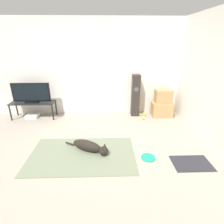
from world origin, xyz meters
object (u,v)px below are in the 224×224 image
at_px(cardboard_box_upper, 163,96).
at_px(tennis_ball_near_speaker, 143,118).
at_px(tv, 31,93).
at_px(tennis_ball_by_boxes, 145,114).
at_px(game_console, 32,116).
at_px(dog, 90,146).
at_px(tennis_ball_loose_on_carpet, 140,115).
at_px(cardboard_box_lower, 162,109).
at_px(floor_speaker, 135,96).
at_px(tv_stand, 33,104).
at_px(frisbee, 148,157).

relative_size(cardboard_box_upper, tennis_ball_near_speaker, 6.66).
distance_m(tv, tennis_ball_by_boxes, 3.14).
bearing_deg(game_console, dog, -43.99).
bearing_deg(tennis_ball_near_speaker, tennis_ball_by_boxes, 70.56).
relative_size(tennis_ball_near_speaker, tennis_ball_loose_on_carpet, 1.00).
relative_size(cardboard_box_lower, floor_speaker, 0.48).
height_order(dog, tv_stand, tv_stand).
height_order(tv_stand, tennis_ball_loose_on_carpet, tv_stand).
relative_size(dog, tennis_ball_loose_on_carpet, 13.05).
relative_size(tv_stand, tennis_ball_near_speaker, 17.59).
bearing_deg(game_console, cardboard_box_lower, 0.30).
height_order(dog, tv, tv).
relative_size(dog, floor_speaker, 0.75).
relative_size(tv_stand, tv, 1.18).
height_order(frisbee, tv_stand, tv_stand).
xyz_separation_m(dog, tv_stand, (-1.66, 1.68, 0.28)).
bearing_deg(game_console, tv_stand, 0.72).
bearing_deg(cardboard_box_lower, tennis_ball_by_boxes, 176.88).
height_order(tv, tennis_ball_by_boxes, tv).
distance_m(floor_speaker, tennis_ball_by_boxes, 0.62).
bearing_deg(cardboard_box_upper, tennis_ball_by_boxes, 179.20).
relative_size(tennis_ball_by_boxes, tennis_ball_loose_on_carpet, 1.00).
bearing_deg(floor_speaker, dog, -122.27).
xyz_separation_m(dog, tennis_ball_by_boxes, (1.41, 1.72, -0.08)).
height_order(tennis_ball_loose_on_carpet, game_console, game_console).
height_order(cardboard_box_upper, tennis_ball_loose_on_carpet, cardboard_box_upper).
distance_m(dog, tennis_ball_near_speaker, 1.96).
bearing_deg(frisbee, dog, 167.74).
bearing_deg(tennis_ball_loose_on_carpet, dog, -126.76).
bearing_deg(tv_stand, cardboard_box_lower, 0.29).
xyz_separation_m(frisbee, floor_speaker, (0.05, 2.01, 0.56)).
height_order(tennis_ball_by_boxes, tennis_ball_loose_on_carpet, same).
bearing_deg(tv_stand, floor_speaker, 2.04).
relative_size(dog, tennis_ball_near_speaker, 13.05).
relative_size(tennis_ball_by_boxes, game_console, 0.21).
distance_m(frisbee, cardboard_box_upper, 2.18).
bearing_deg(tv, tennis_ball_by_boxes, 0.75).
bearing_deg(frisbee, cardboard_box_upper, 67.42).
distance_m(tennis_ball_near_speaker, game_console, 3.06).
bearing_deg(tv, tennis_ball_near_speaker, -4.33).
xyz_separation_m(frisbee, cardboard_box_lower, (0.80, 1.93, 0.18)).
relative_size(frisbee, game_console, 0.81).
xyz_separation_m(tv_stand, tennis_ball_loose_on_carpet, (2.94, 0.04, -0.36)).
height_order(cardboard_box_lower, cardboard_box_upper, cardboard_box_upper).
bearing_deg(cardboard_box_upper, tennis_ball_near_speaker, -155.38).
distance_m(floor_speaker, tv, 2.79).
bearing_deg(frisbee, tv_stand, 145.05).
height_order(floor_speaker, tv_stand, floor_speaker).
distance_m(frisbee, tv, 3.40).
bearing_deg(dog, tennis_ball_by_boxes, 50.71).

